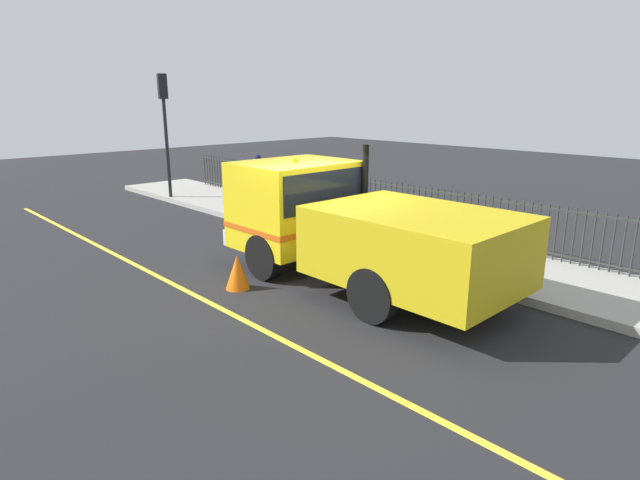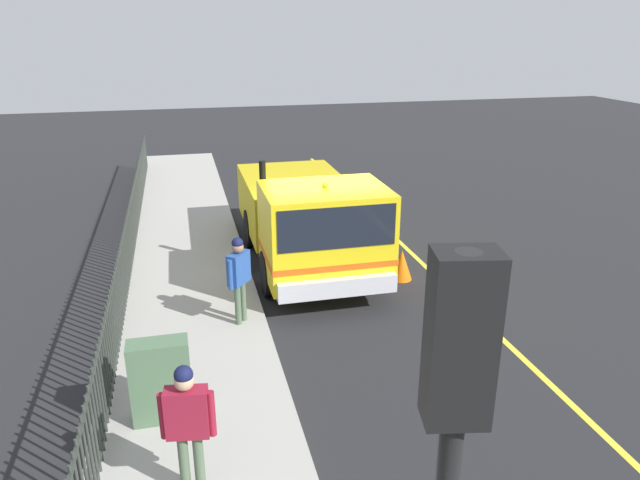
% 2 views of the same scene
% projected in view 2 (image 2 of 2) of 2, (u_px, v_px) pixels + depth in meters
% --- Properties ---
extents(ground_plane, '(59.37, 59.37, 0.00)m').
position_uv_depth(ground_plane, '(322.00, 275.00, 13.44)').
color(ground_plane, '#232326').
rests_on(ground_plane, ground).
extents(sidewalk_slab, '(2.83, 26.99, 0.17)m').
position_uv_depth(sidewalk_slab, '(187.00, 285.00, 12.74)').
color(sidewalk_slab, '#A3A099').
rests_on(sidewalk_slab, ground).
extents(lane_marking, '(0.12, 24.29, 0.01)m').
position_uv_depth(lane_marking, '(424.00, 265.00, 13.99)').
color(lane_marking, yellow).
rests_on(lane_marking, ground).
extents(work_truck, '(2.55, 6.25, 2.71)m').
position_uv_depth(work_truck, '(309.00, 216.00, 13.42)').
color(work_truck, yellow).
rests_on(work_truck, ground).
extents(worker_standing, '(0.47, 0.50, 1.67)m').
position_uv_depth(worker_standing, '(239.00, 271.00, 10.62)').
color(worker_standing, '#264C99').
rests_on(worker_standing, sidewalk_slab).
extents(pedestrian_distant, '(0.63, 0.29, 1.72)m').
position_uv_depth(pedestrian_distant, '(187.00, 417.00, 6.63)').
color(pedestrian_distant, maroon).
rests_on(pedestrian_distant, sidewalk_slab).
extents(iron_fence, '(0.04, 22.97, 1.24)m').
position_uv_depth(iron_fence, '(126.00, 259.00, 12.23)').
color(iron_fence, '#2D332D').
rests_on(iron_fence, sidewalk_slab).
extents(utility_cabinet, '(0.82, 0.36, 1.22)m').
position_uv_depth(utility_cabinet, '(161.00, 381.00, 8.09)').
color(utility_cabinet, '#4C6B4C').
rests_on(utility_cabinet, sidewalk_slab).
extents(traffic_cone, '(0.48, 0.48, 0.69)m').
position_uv_depth(traffic_cone, '(402.00, 265.00, 13.12)').
color(traffic_cone, orange).
rests_on(traffic_cone, ground).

